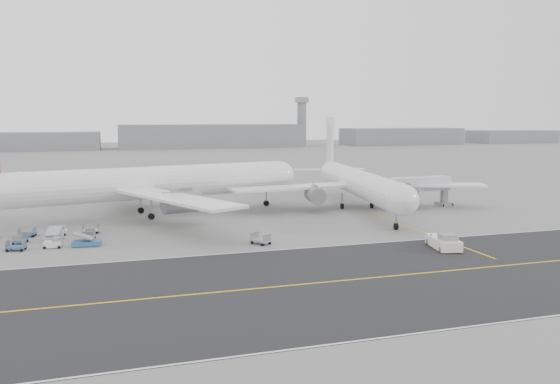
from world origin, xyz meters
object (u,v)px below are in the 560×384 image
object	(u,v)px
airliner_b	(358,183)
pushback_tug	(444,242)
control_tower	(302,121)
ground_crew_a	(431,240)
jet_bridge	(416,186)
airliner_a	(147,183)

from	to	relation	value
airliner_b	pushback_tug	distance (m)	34.98
control_tower	pushback_tug	xyz separation A→B (m)	(-73.28, -273.20, -15.29)
airliner_b	ground_crew_a	bearing A→B (deg)	-88.75
airliner_b	jet_bridge	distance (m)	11.99
airliner_a	ground_crew_a	xyz separation A→B (m)	(37.23, -36.18, -5.32)
control_tower	airliner_a	bearing A→B (deg)	-115.34
airliner_b	pushback_tug	world-z (taller)	airliner_b
airliner_a	control_tower	bearing A→B (deg)	-37.29
ground_crew_a	airliner_b	bearing A→B (deg)	88.95
control_tower	ground_crew_a	bearing A→B (deg)	-105.28
airliner_b	ground_crew_a	size ratio (longest dim) A/B	30.49
pushback_tug	ground_crew_a	world-z (taller)	pushback_tug
pushback_tug	airliner_b	bearing A→B (deg)	96.59
pushback_tug	ground_crew_a	bearing A→B (deg)	124.04
airliner_b	jet_bridge	size ratio (longest dim) A/B	3.08
control_tower	ground_crew_a	xyz separation A→B (m)	(-74.09, -271.28, -15.39)
jet_bridge	airliner_a	bearing A→B (deg)	169.10
airliner_a	airliner_b	distance (m)	41.02
airliner_b	ground_crew_a	xyz separation A→B (m)	(-3.63, -32.68, -4.40)
control_tower	airliner_b	xyz separation A→B (m)	(-70.46, -238.59, -10.99)
airliner_a	jet_bridge	bearing A→B (deg)	-108.15
control_tower	pushback_tug	size ratio (longest dim) A/B	3.75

